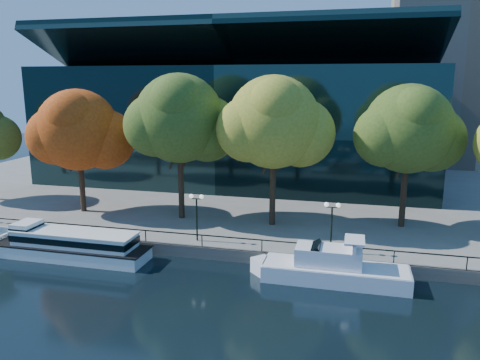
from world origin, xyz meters
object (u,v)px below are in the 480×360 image
(lamp_2, at_px, (332,216))
(tree_3, at_px, (275,124))
(cruiser_near, at_px, (329,268))
(tour_boat, at_px, (66,244))
(lamp_1, at_px, (197,207))
(tree_4, at_px, (410,131))
(tree_2, at_px, (181,120))
(tree_1, at_px, (79,132))

(lamp_2, bearing_deg, tree_3, 133.13)
(cruiser_near, bearing_deg, tour_boat, -178.74)
(tree_3, bearing_deg, tour_boat, -147.79)
(tour_boat, relative_size, lamp_1, 3.63)
(tree_4, bearing_deg, tree_2, -173.77)
(lamp_2, bearing_deg, tree_2, 157.70)
(tree_3, relative_size, lamp_1, 3.44)
(tour_boat, xyz_separation_m, tree_4, (27.37, 12.14, 8.73))
(tree_1, bearing_deg, tour_boat, -65.99)
(tree_4, xyz_separation_m, lamp_2, (-6.19, -8.29, -5.92))
(lamp_1, bearing_deg, cruiser_near, -16.72)
(tree_4, xyz_separation_m, lamp_1, (-17.33, -8.29, -5.92))
(tree_1, bearing_deg, tree_3, 0.37)
(tree_1, relative_size, tree_2, 0.89)
(tour_boat, relative_size, tree_2, 1.04)
(tree_4, bearing_deg, lamp_1, -154.43)
(tree_1, height_order, tree_4, tree_4)
(tree_4, height_order, lamp_2, tree_4)
(tree_3, xyz_separation_m, tree_4, (11.79, 2.32, -0.53))
(cruiser_near, height_order, tree_4, tree_4)
(tree_2, relative_size, lamp_2, 3.48)
(tree_2, bearing_deg, lamp_2, -22.30)
(cruiser_near, bearing_deg, tree_3, 121.31)
(tree_2, distance_m, tree_3, 9.08)
(tree_4, distance_m, lamp_2, 11.92)
(tour_boat, xyz_separation_m, tree_2, (6.51, 9.86, 9.43))
(tree_1, distance_m, tree_2, 10.92)
(tour_boat, height_order, lamp_2, lamp_2)
(tree_3, height_order, lamp_1, tree_3)
(tree_4, distance_m, lamp_1, 20.11)
(tour_boat, bearing_deg, lamp_1, 20.93)
(tour_boat, bearing_deg, lamp_2, 10.28)
(tree_3, bearing_deg, lamp_2, -46.87)
(tree_1, height_order, tree_3, tree_3)
(tree_4, bearing_deg, tree_1, -175.59)
(cruiser_near, relative_size, lamp_1, 2.87)
(tree_1, distance_m, lamp_1, 16.38)
(tour_boat, distance_m, tree_2, 15.12)
(tree_1, xyz_separation_m, tree_4, (31.69, 2.44, 0.65))
(tree_2, height_order, tree_4, tree_2)
(cruiser_near, xyz_separation_m, tree_3, (-5.69, 9.35, 9.40))
(tree_1, relative_size, tree_4, 0.96)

